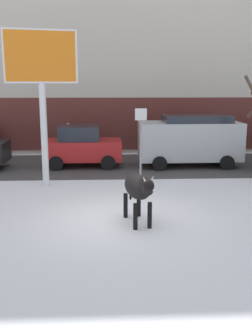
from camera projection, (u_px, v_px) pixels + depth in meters
ground_plane at (121, 219)px, 11.00m from camera, size 120.00×120.00×0.00m
road_strip at (116, 165)px, 18.29m from camera, size 60.00×5.60×0.01m
building_facade at (113, 36)px, 23.11m from camera, size 44.00×6.10×13.00m
cow_black at (138, 188)px, 10.48m from camera, size 0.89×1.94×1.54m
billboard at (41, 66)px, 13.62m from camera, size 2.51×0.69×5.56m
car_red_hatchback at (82, 146)px, 17.89m from camera, size 3.52×1.96×1.86m
car_silver_van at (190, 139)px, 17.95m from camera, size 4.62×2.16×2.32m
pedestrian_near_billboard at (182, 138)px, 21.06m from camera, size 0.36×0.24×1.73m
pedestrian_by_cars at (68, 139)px, 20.79m from camera, size 0.36×0.24×1.73m
street_sign at (141, 139)px, 14.88m from camera, size 0.44×0.08×2.82m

